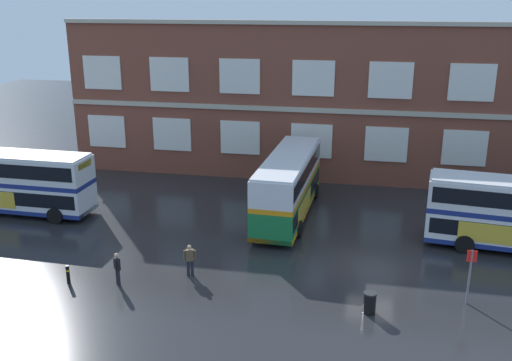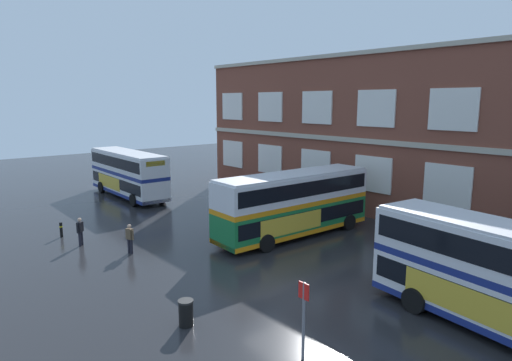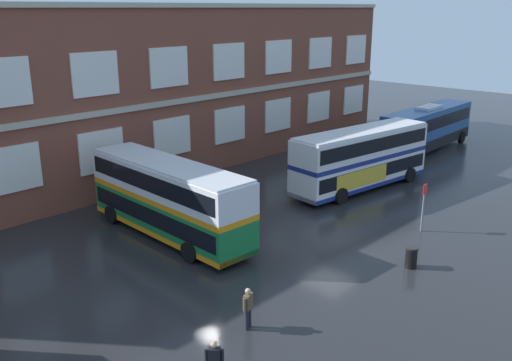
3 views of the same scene
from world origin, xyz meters
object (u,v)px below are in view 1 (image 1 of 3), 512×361
Objects in this scene: waiting_passenger at (117,267)px; second_passenger at (190,259)px; station_litter_bin at (370,303)px; safety_bollard_west at (68,274)px; bus_stand_flag at (470,272)px; double_decker_near at (10,181)px; double_decker_middle at (288,185)px.

waiting_passenger is 1.00× the size of second_passenger.
station_litter_bin reaches higher than safety_bollard_west.
station_litter_bin is at bearing -1.51° from waiting_passenger.
waiting_passenger is 1.79× the size of safety_bollard_west.
second_passenger is at bearing 167.86° from station_litter_bin.
bus_stand_flag is 19.34m from safety_bollard_west.
double_decker_near is 18.21m from double_decker_middle.
double_decker_near reaches higher than station_litter_bin.
second_passenger is at bearing 179.22° from bus_stand_flag.
double_decker_near is at bearing 155.46° from second_passenger.
second_passenger is 0.63× the size of bus_stand_flag.
station_litter_bin is (9.05, -1.95, -0.41)m from second_passenger.
double_decker_near is 11.64× the size of safety_bollard_west.
bus_stand_flag reaches higher than second_passenger.
double_decker_middle is 14.82m from safety_bollard_west.
waiting_passenger and second_passenger have the same top height.
safety_bollard_west is (-2.50, -0.35, -0.44)m from waiting_passenger.
second_passenger is (3.22, 1.62, 0.00)m from waiting_passenger.
safety_bollard_west is at bearing -44.75° from double_decker_near.
bus_stand_flag is at bearing 4.92° from waiting_passenger.
double_decker_middle is 4.11× the size of bus_stand_flag.
double_decker_middle is at bearing 8.91° from double_decker_near.
bus_stand_flag is 2.62× the size of station_litter_bin.
waiting_passenger is (-6.92, -10.97, -1.22)m from double_decker_middle.
double_decker_middle is 10.78× the size of station_litter_bin.
waiting_passenger reaches higher than safety_bollard_west.
waiting_passenger is 2.57m from safety_bollard_west.
double_decker_near is 1.00× the size of double_decker_middle.
second_passenger reaches higher than station_litter_bin.
waiting_passenger is at bearing 178.49° from station_litter_bin.
double_decker_middle is at bearing 115.39° from station_litter_bin.
waiting_passenger is at bearing -36.35° from double_decker_near.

